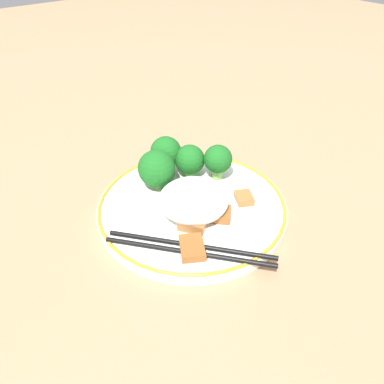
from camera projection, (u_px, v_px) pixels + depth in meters
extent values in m
plane|color=#9E7A56|center=(192.00, 211.00, 0.51)|extent=(3.00, 3.00, 0.00)
cylinder|color=white|center=(192.00, 208.00, 0.51)|extent=(0.25, 0.25, 0.01)
torus|color=#B28C26|center=(192.00, 204.00, 0.50)|extent=(0.25, 0.25, 0.01)
ellipsoid|color=white|center=(194.00, 200.00, 0.48)|extent=(0.09, 0.09, 0.04)
cylinder|color=#7FB756|center=(217.00, 173.00, 0.55)|extent=(0.02, 0.02, 0.02)
sphere|color=#19601E|center=(218.00, 159.00, 0.53)|extent=(0.04, 0.04, 0.04)
cylinder|color=#7FB756|center=(190.00, 172.00, 0.55)|extent=(0.01, 0.01, 0.01)
sphere|color=#19601E|center=(190.00, 160.00, 0.54)|extent=(0.04, 0.04, 0.04)
cylinder|color=#7FB756|center=(167.00, 167.00, 0.56)|extent=(0.02, 0.02, 0.02)
sphere|color=#19601E|center=(166.00, 152.00, 0.54)|extent=(0.05, 0.05, 0.05)
cylinder|color=#7FB756|center=(158.00, 184.00, 0.53)|extent=(0.01, 0.01, 0.01)
sphere|color=#19601E|center=(157.00, 168.00, 0.51)|extent=(0.05, 0.05, 0.05)
cube|color=brown|center=(195.00, 193.00, 0.51)|extent=(0.04, 0.04, 0.01)
cube|color=#9E6633|center=(244.00, 198.00, 0.51)|extent=(0.03, 0.03, 0.01)
cube|color=brown|center=(192.00, 248.00, 0.43)|extent=(0.04, 0.05, 0.01)
cube|color=#9E6633|center=(193.00, 223.00, 0.46)|extent=(0.04, 0.04, 0.01)
cube|color=brown|center=(220.00, 214.00, 0.48)|extent=(0.04, 0.04, 0.01)
cylinder|color=black|center=(189.00, 252.00, 0.43)|extent=(0.13, 0.16, 0.01)
cylinder|color=black|center=(191.00, 245.00, 0.44)|extent=(0.13, 0.16, 0.01)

